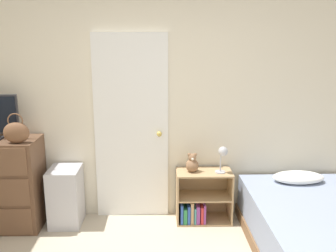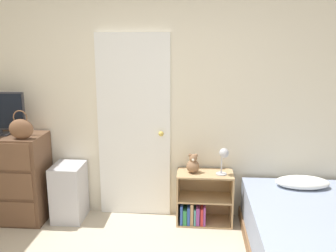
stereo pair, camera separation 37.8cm
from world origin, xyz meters
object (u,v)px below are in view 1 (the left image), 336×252
Objects in this scene: storage_bin at (66,196)px; bookshelf at (199,201)px; desk_lamp at (223,154)px; bed at (321,233)px; teddy_bear at (192,164)px; handbag at (16,132)px.

storage_bin is 1.05× the size of bookshelf.
desk_lamp reaches higher than storage_bin.
bed is at bearing -15.89° from storage_bin.
bookshelf is 1.26m from bed.
teddy_bear reaches higher than storage_bin.
bed is at bearing -33.41° from teddy_bear.
desk_lamp is at bearing -11.60° from bookshelf.
handbag reaches higher than bed.
bed is (1.03, -0.74, 0.02)m from bookshelf.
storage_bin is 1.43m from bookshelf.
desk_lamp is at bearing -8.01° from teddy_bear.
teddy_bear is 0.34m from desk_lamp.
teddy_bear is at bearing 7.09° from handbag.
bookshelf is at bearing 6.85° from handbag.
teddy_bear is at bearing 171.99° from desk_lamp.
teddy_bear is at bearing 146.59° from bed.
handbag is 0.48× the size of storage_bin.
bookshelf is at bearing 2.01° from teddy_bear.
teddy_bear is 1.39m from bed.
desk_lamp reaches higher than bookshelf.
bookshelf is at bearing 168.40° from desk_lamp.
bed is (2.84, -0.52, -0.82)m from handbag.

